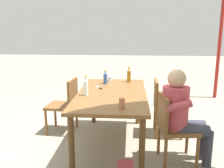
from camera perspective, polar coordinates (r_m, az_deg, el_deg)
The scene contains 14 objects.
ground_plane at distance 3.74m, azimuth 0.00°, elevation -13.55°, with size 24.00×24.00×0.00m, color gray.
dining_table at distance 3.49m, azimuth 0.00°, elevation -3.33°, with size 1.83×0.94×0.78m.
chair_far_right at distance 3.19m, azimuth 13.54°, elevation -9.08°, with size 0.48×0.48×0.87m.
chair_far_left at distance 3.96m, azimuth 11.67°, elevation -4.63°, with size 0.46×0.46×0.87m.
chair_near_left at distance 4.05m, azimuth -10.52°, elevation -4.20°, with size 0.48×0.48×0.87m.
person_in_white_shirt at distance 3.16m, azimuth 15.64°, elevation -6.18°, with size 0.47×0.61×1.18m.
bottle_blue at distance 3.98m, azimuth -1.53°, elevation 1.42°, with size 0.06×0.06×0.22m.
bottle_amber at distance 4.11m, azimuth 3.90°, elevation 1.99°, with size 0.06×0.06×0.26m.
bottle_clear at distance 3.30m, azimuth -6.04°, elevation -0.65°, with size 0.06×0.06×0.27m.
cup_glass at distance 4.18m, azimuth -0.45°, elevation 1.18°, with size 0.07×0.07×0.08m, color silver.
cup_terracotta at distance 2.78m, azimuth 2.27°, elevation -4.41°, with size 0.07×0.07×0.12m, color #BC6B47.
table_knife at distance 3.73m, azimuth -3.04°, elevation -0.81°, with size 0.22×0.14×0.01m.
backpack_by_far_side at distance 5.07m, azimuth 3.72°, elevation -3.85°, with size 0.31×0.21×0.44m.
lamp_post at distance 6.36m, azimuth 23.93°, elevation 13.92°, with size 0.56×0.20×2.66m.
Camera 1 is at (3.34, 0.25, 1.65)m, focal length 39.88 mm.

